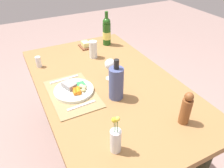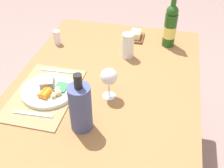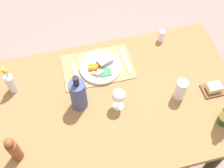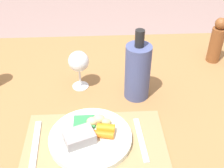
{
  "view_description": "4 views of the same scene",
  "coord_description": "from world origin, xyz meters",
  "px_view_note": "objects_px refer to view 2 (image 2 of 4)",
  "views": [
    {
      "loc": [
        1.16,
        -0.55,
        1.61
      ],
      "look_at": [
        0.06,
        0.0,
        0.77
      ],
      "focal_mm": 35.14,
      "sensor_mm": 36.0,
      "label": 1
    },
    {
      "loc": [
        0.92,
        0.28,
        1.61
      ],
      "look_at": [
        -0.07,
        0.05,
        0.79
      ],
      "focal_mm": 44.26,
      "sensor_mm": 36.0,
      "label": 2
    },
    {
      "loc": [
        0.2,
        0.83,
        2.22
      ],
      "look_at": [
        -0.02,
        -0.05,
        0.85
      ],
      "focal_mm": 46.67,
      "sensor_mm": 36.0,
      "label": 3
    },
    {
      "loc": [
        0.04,
        -0.88,
        1.44
      ],
      "look_at": [
        0.09,
        -0.02,
        0.8
      ],
      "focal_mm": 46.74,
      "sensor_mm": 36.0,
      "label": 4
    }
  ],
  "objects_px": {
    "wine_glass": "(109,77)",
    "salt_shaker": "(57,37)",
    "dinner_plate": "(49,89)",
    "butter_dish": "(136,36)",
    "cooler_bottle": "(80,107)",
    "dining_table": "(100,113)",
    "wine_bottle": "(170,26)",
    "water_tumbler": "(128,47)",
    "knife": "(33,114)",
    "fork": "(59,71)"
  },
  "relations": [
    {
      "from": "knife",
      "to": "water_tumbler",
      "type": "distance_m",
      "value": 0.64
    },
    {
      "from": "dining_table",
      "to": "water_tumbler",
      "type": "distance_m",
      "value": 0.43
    },
    {
      "from": "wine_glass",
      "to": "butter_dish",
      "type": "bearing_deg",
      "value": 176.68
    },
    {
      "from": "dinner_plate",
      "to": "wine_bottle",
      "type": "height_order",
      "value": "wine_bottle"
    },
    {
      "from": "dining_table",
      "to": "dinner_plate",
      "type": "xyz_separation_m",
      "value": [
        0.01,
        -0.25,
        0.11
      ]
    },
    {
      "from": "water_tumbler",
      "to": "dinner_plate",
      "type": "bearing_deg",
      "value": -37.63
    },
    {
      "from": "knife",
      "to": "wine_bottle",
      "type": "bearing_deg",
      "value": 141.16
    },
    {
      "from": "knife",
      "to": "cooler_bottle",
      "type": "bearing_deg",
      "value": 83.54
    },
    {
      "from": "fork",
      "to": "cooler_bottle",
      "type": "relative_size",
      "value": 0.77
    },
    {
      "from": "water_tumbler",
      "to": "cooler_bottle",
      "type": "height_order",
      "value": "cooler_bottle"
    },
    {
      "from": "dining_table",
      "to": "cooler_bottle",
      "type": "bearing_deg",
      "value": -8.3
    },
    {
      "from": "knife",
      "to": "wine_glass",
      "type": "xyz_separation_m",
      "value": [
        -0.2,
        0.3,
        0.1
      ]
    },
    {
      "from": "salt_shaker",
      "to": "butter_dish",
      "type": "height_order",
      "value": "salt_shaker"
    },
    {
      "from": "dinner_plate",
      "to": "cooler_bottle",
      "type": "relative_size",
      "value": 0.96
    },
    {
      "from": "dinner_plate",
      "to": "water_tumbler",
      "type": "bearing_deg",
      "value": 142.37
    },
    {
      "from": "wine_glass",
      "to": "knife",
      "type": "bearing_deg",
      "value": -56.01
    },
    {
      "from": "water_tumbler",
      "to": "wine_glass",
      "type": "bearing_deg",
      "value": -3.51
    },
    {
      "from": "fork",
      "to": "salt_shaker",
      "type": "distance_m",
      "value": 0.3
    },
    {
      "from": "dining_table",
      "to": "dinner_plate",
      "type": "bearing_deg",
      "value": -88.78
    },
    {
      "from": "fork",
      "to": "knife",
      "type": "bearing_deg",
      "value": -1.32
    },
    {
      "from": "cooler_bottle",
      "to": "butter_dish",
      "type": "bearing_deg",
      "value": 172.87
    },
    {
      "from": "dinner_plate",
      "to": "butter_dish",
      "type": "height_order",
      "value": "dinner_plate"
    },
    {
      "from": "fork",
      "to": "wine_glass",
      "type": "xyz_separation_m",
      "value": [
        0.13,
        0.3,
        0.1
      ]
    },
    {
      "from": "wine_bottle",
      "to": "dining_table",
      "type": "bearing_deg",
      "value": -25.5
    },
    {
      "from": "salt_shaker",
      "to": "cooler_bottle",
      "type": "distance_m",
      "value": 0.72
    },
    {
      "from": "dinner_plate",
      "to": "salt_shaker",
      "type": "height_order",
      "value": "salt_shaker"
    },
    {
      "from": "wine_glass",
      "to": "butter_dish",
      "type": "xyz_separation_m",
      "value": [
        -0.58,
        0.03,
        -0.09
      ]
    },
    {
      "from": "knife",
      "to": "dining_table",
      "type": "bearing_deg",
      "value": 119.43
    },
    {
      "from": "knife",
      "to": "salt_shaker",
      "type": "height_order",
      "value": "salt_shaker"
    },
    {
      "from": "salt_shaker",
      "to": "butter_dish",
      "type": "distance_m",
      "value": 0.49
    },
    {
      "from": "dinner_plate",
      "to": "wine_bottle",
      "type": "bearing_deg",
      "value": 138.13
    },
    {
      "from": "butter_dish",
      "to": "cooler_bottle",
      "type": "relative_size",
      "value": 0.48
    },
    {
      "from": "cooler_bottle",
      "to": "dinner_plate",
      "type": "bearing_deg",
      "value": -127.8
    },
    {
      "from": "butter_dish",
      "to": "dining_table",
      "type": "bearing_deg",
      "value": -6.79
    },
    {
      "from": "dinner_plate",
      "to": "knife",
      "type": "relative_size",
      "value": 1.42
    },
    {
      "from": "fork",
      "to": "butter_dish",
      "type": "bearing_deg",
      "value": 140.25
    },
    {
      "from": "cooler_bottle",
      "to": "dining_table",
      "type": "bearing_deg",
      "value": 171.7
    },
    {
      "from": "salt_shaker",
      "to": "cooler_bottle",
      "type": "bearing_deg",
      "value": 29.99
    },
    {
      "from": "water_tumbler",
      "to": "butter_dish",
      "type": "height_order",
      "value": "water_tumbler"
    },
    {
      "from": "wine_glass",
      "to": "cooler_bottle",
      "type": "height_order",
      "value": "cooler_bottle"
    },
    {
      "from": "dining_table",
      "to": "water_tumbler",
      "type": "xyz_separation_m",
      "value": [
        -0.39,
        0.06,
        0.15
      ]
    },
    {
      "from": "cooler_bottle",
      "to": "wine_bottle",
      "type": "bearing_deg",
      "value": 158.23
    },
    {
      "from": "wine_bottle",
      "to": "knife",
      "type": "bearing_deg",
      "value": -35.62
    },
    {
      "from": "wine_bottle",
      "to": "butter_dish",
      "type": "distance_m",
      "value": 0.23
    },
    {
      "from": "dining_table",
      "to": "wine_bottle",
      "type": "bearing_deg",
      "value": 154.5
    },
    {
      "from": "dinner_plate",
      "to": "cooler_bottle",
      "type": "xyz_separation_m",
      "value": [
        0.17,
        0.22,
        0.09
      ]
    },
    {
      "from": "wine_glass",
      "to": "salt_shaker",
      "type": "relative_size",
      "value": 1.82
    },
    {
      "from": "knife",
      "to": "butter_dish",
      "type": "height_order",
      "value": "butter_dish"
    },
    {
      "from": "dining_table",
      "to": "wine_glass",
      "type": "distance_m",
      "value": 0.21
    },
    {
      "from": "water_tumbler",
      "to": "knife",
      "type": "bearing_deg",
      "value": -29.58
    }
  ]
}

